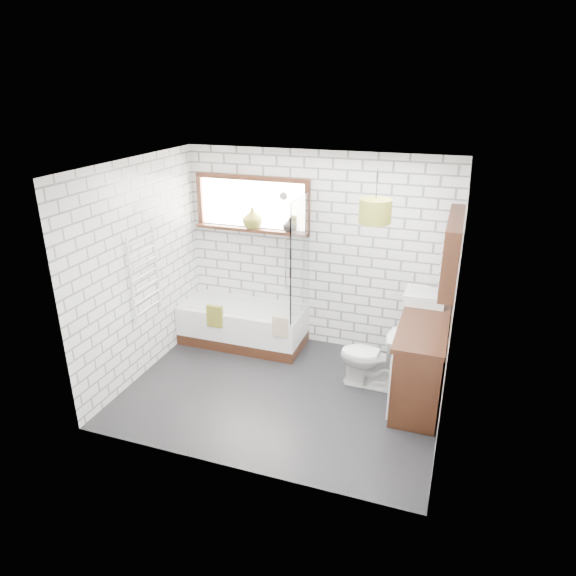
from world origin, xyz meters
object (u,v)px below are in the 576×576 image
(vanity, at_px, (422,356))
(basin, at_px, (425,297))
(pendant, at_px, (375,211))
(bathtub, at_px, (243,324))
(toilet, at_px, (371,358))

(vanity, height_order, basin, basin)
(vanity, bearing_deg, pendant, -148.44)
(bathtub, height_order, vanity, vanity)
(vanity, height_order, pendant, pendant)
(basin, relative_size, pendant, 1.43)
(pendant, bearing_deg, vanity, 31.56)
(basin, bearing_deg, vanity, -82.54)
(bathtub, relative_size, basin, 3.63)
(pendant, bearing_deg, toilet, 88.75)
(vanity, distance_m, basin, 0.69)
(vanity, bearing_deg, toilet, -174.85)
(toilet, relative_size, pendant, 2.28)
(vanity, relative_size, pendant, 5.04)
(vanity, relative_size, toilet, 2.21)
(bathtub, bearing_deg, basin, 0.56)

